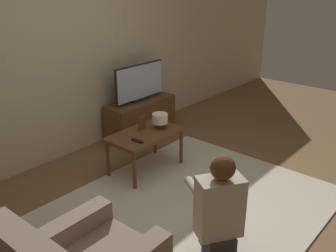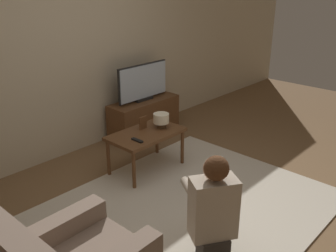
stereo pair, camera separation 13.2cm
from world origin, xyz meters
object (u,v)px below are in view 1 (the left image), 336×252
tv (140,82)px  table_lamp (160,119)px  coffee_table (145,137)px  person_kneeling (220,213)px

tv → table_lamp: tv is taller
coffee_table → table_lamp: size_ratio=4.71×
tv → coffee_table: (-0.72, -0.79, -0.34)m
person_kneeling → table_lamp: person_kneeling is taller
coffee_table → person_kneeling: (-0.72, -1.47, 0.04)m
tv → person_kneeling: (-1.45, -2.27, -0.30)m
person_kneeling → tv: bearing=-90.0°
person_kneeling → table_lamp: size_ratio=5.10×
tv → person_kneeling: 2.71m
coffee_table → person_kneeling: person_kneeling is taller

